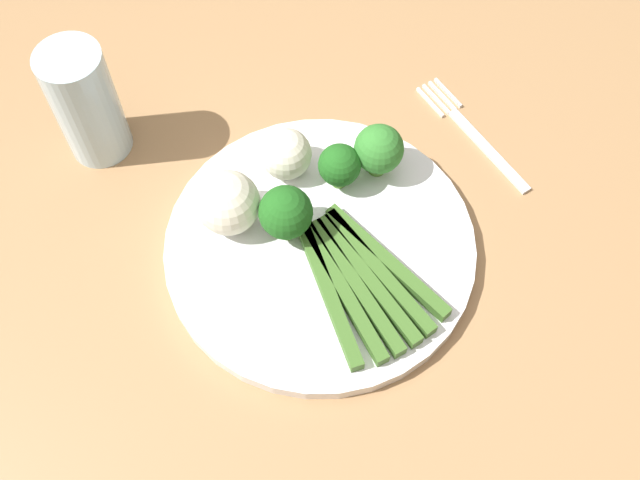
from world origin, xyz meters
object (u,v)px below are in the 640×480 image
at_px(dining_table, 244,313).
at_px(broccoli_back, 286,213).
at_px(plate, 320,247).
at_px(asparagus_bundle, 360,280).
at_px(broccoli_front, 336,162).
at_px(water_glass, 86,104).
at_px(cauliflower_edge, 228,203).
at_px(broccoli_right, 379,150).
at_px(cauliflower_near_center, 286,154).
at_px(fork, 473,133).

xyz_separation_m(dining_table, broccoli_back, (0.06, -0.01, 0.16)).
distance_m(dining_table, plate, 0.14).
xyz_separation_m(asparagus_bundle, broccoli_front, (0.06, 0.10, 0.02)).
distance_m(broccoli_back, water_glass, 0.22).
bearing_deg(cauliflower_edge, broccoli_front, -15.62).
bearing_deg(dining_table, cauliflower_edge, 53.97).
height_order(broccoli_right, water_glass, water_glass).
height_order(asparagus_bundle, broccoli_front, broccoli_front).
bearing_deg(water_glass, broccoli_right, -48.93).
distance_m(broccoli_right, broccoli_front, 0.04).
bearing_deg(dining_table, broccoli_back, -10.98).
relative_size(plate, water_glass, 2.28).
xyz_separation_m(broccoli_back, water_glass, (-0.07, 0.21, 0.01)).
bearing_deg(cauliflower_near_center, broccoli_right, -41.00).
height_order(broccoli_back, cauliflower_edge, same).
bearing_deg(plate, water_glass, 110.64).
bearing_deg(broccoli_front, water_glass, 126.98).
distance_m(dining_table, asparagus_bundle, 0.18).
relative_size(asparagus_bundle, fork, 0.95).
height_order(cauliflower_edge, fork, cauliflower_edge).
height_order(cauliflower_near_center, water_glass, water_glass).
relative_size(dining_table, broccoli_back, 20.29).
bearing_deg(cauliflower_near_center, broccoli_back, -128.60).
relative_size(broccoli_back, fork, 0.37).
relative_size(plate, asparagus_bundle, 1.83).
distance_m(plate, broccoli_right, 0.11).
distance_m(broccoli_right, water_glass, 0.28).
relative_size(broccoli_back, cauliflower_edge, 1.00).
xyz_separation_m(broccoli_right, fork, (0.11, -0.02, -0.05)).
relative_size(plate, broccoli_back, 4.78).
bearing_deg(water_glass, broccoli_front, -53.02).
height_order(broccoli_right, cauliflower_edge, cauliflower_edge).
relative_size(broccoli_front, broccoli_back, 0.83).
distance_m(broccoli_right, broccoli_back, 0.11).
bearing_deg(water_glass, dining_table, -85.08).
bearing_deg(asparagus_bundle, water_glass, -154.07).
distance_m(plate, asparagus_bundle, 0.06).
height_order(dining_table, fork, fork).
xyz_separation_m(broccoli_front, fork, (0.15, -0.04, -0.04)).
bearing_deg(water_glass, fork, -38.43).
bearing_deg(broccoli_right, plate, -164.36).
bearing_deg(broccoli_back, broccoli_front, 11.99).
distance_m(dining_table, water_glass, 0.27).
bearing_deg(broccoli_front, fork, -15.30).
bearing_deg(dining_table, broccoli_right, -4.24).
height_order(broccoli_right, broccoli_front, broccoli_right).
relative_size(dining_table, fork, 7.43).
distance_m(plate, broccoli_back, 0.05).
xyz_separation_m(plate, broccoli_front, (0.06, 0.04, 0.04)).
relative_size(dining_table, cauliflower_near_center, 24.57).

